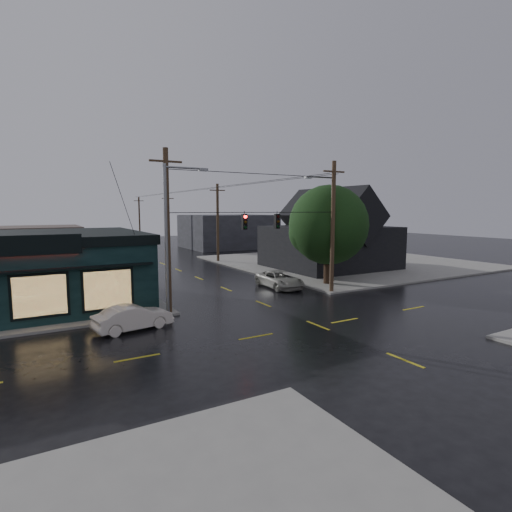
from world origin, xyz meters
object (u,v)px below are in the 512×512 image
corner_tree (329,225)px  sedan_cream (133,317)px  utility_pole_nw (170,314)px  suv_silver (280,280)px  utility_pole_ne (331,293)px

corner_tree → sedan_cream: corner_tree is taller
utility_pole_nw → suv_silver: size_ratio=2.01×
utility_pole_ne → utility_pole_nw: bearing=180.0°
sedan_cream → suv_silver: size_ratio=0.82×
corner_tree → utility_pole_ne: corner_tree is taller
corner_tree → utility_pole_nw: corner_tree is taller
sedan_cream → corner_tree: bearing=-84.8°
utility_pole_nw → suv_silver: (10.58, 3.73, 0.70)m
utility_pole_ne → corner_tree: bearing=55.4°
utility_pole_nw → utility_pole_ne: (13.00, 0.00, 0.00)m
utility_pole_ne → sedan_cream: (-15.69, -2.20, 0.69)m
corner_tree → utility_pole_ne: 6.20m
utility_pole_nw → utility_pole_ne: bearing=0.0°
corner_tree → utility_pole_nw: bearing=-169.4°
sedan_cream → suv_silver: 14.54m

